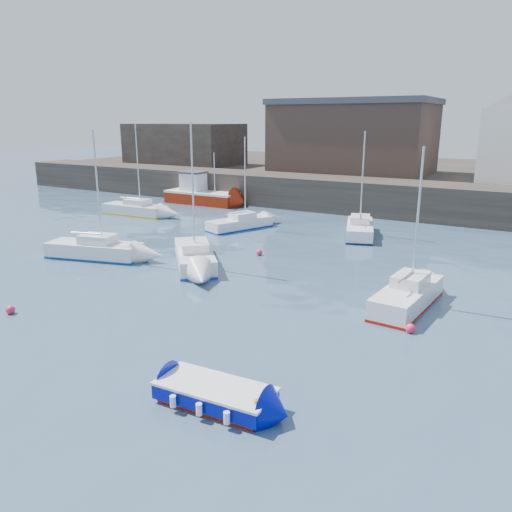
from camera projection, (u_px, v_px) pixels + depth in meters
The scene contains 16 objects.
water at pixel (71, 385), 16.24m from camera, with size 220.00×220.00×0.00m, color #2D4760.
quay_wall at pixel (384, 198), 45.02m from camera, with size 90.00×5.00×3.00m, color #28231E.
land_strip at pixel (427, 179), 60.05m from camera, with size 90.00×32.00×2.80m, color #28231E.
warehouse at pixel (353, 136), 53.24m from camera, with size 16.40×10.40×7.60m.
bldg_west at pixel (184, 144), 63.41m from camera, with size 14.00×8.00×5.00m.
blue_dinghy at pixel (215, 394), 14.96m from camera, with size 3.71×2.00×0.69m.
fishing_boat at pixel (201, 194), 50.87m from camera, with size 7.84×3.00×5.18m.
sailboat_a at pixel (95, 249), 30.91m from camera, with size 6.26×3.39×7.77m.
sailboat_b at pixel (194, 256), 29.56m from camera, with size 5.77×6.13×8.22m.
sailboat_c at pixel (408, 296), 22.81m from camera, with size 2.22×5.62×7.22m.
sailboat_e at pixel (135, 209), 44.91m from camera, with size 6.31×2.30×8.00m.
sailboat_f at pixel (360, 229), 36.81m from camera, with size 3.61×6.09×7.54m.
sailboat_h at pixel (240, 223), 39.23m from camera, with size 3.60×5.74×7.05m.
buoy_near at pixel (11, 314), 22.17m from camera, with size 0.40×0.40×0.40m, color #F02B4A.
buoy_mid at pixel (410, 333), 20.20m from camera, with size 0.40×0.40×0.40m, color #F02B4A.
buoy_far at pixel (259, 255), 31.71m from camera, with size 0.40×0.40×0.40m, color #F02B4A.
Camera 1 is at (12.52, -9.54, 8.35)m, focal length 35.00 mm.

